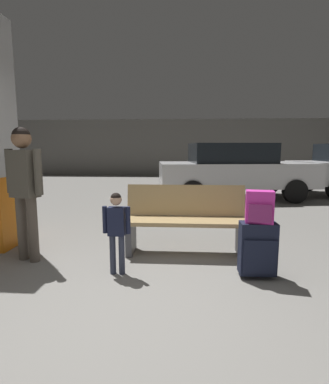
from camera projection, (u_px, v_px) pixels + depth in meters
ground_plane at (161, 215)px, 6.48m from camera, size 18.00×18.00×0.10m
garage_back_wall at (175, 148)px, 15.02m from camera, size 18.00×0.12×2.80m
bench at (186, 220)px, 3.97m from camera, size 1.60×0.53×0.89m
suitcase at (258, 249)px, 3.19m from camera, size 0.38×0.23×0.60m
backpack_bright at (259, 207)px, 3.13m from camera, size 0.30×0.23×0.34m
child at (116, 225)px, 3.25m from camera, size 0.31×0.19×0.91m
adult at (24, 180)px, 3.59m from camera, size 0.53×0.29×1.63m
parked_car_near at (234, 169)px, 8.19m from camera, size 4.28×2.21×1.51m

